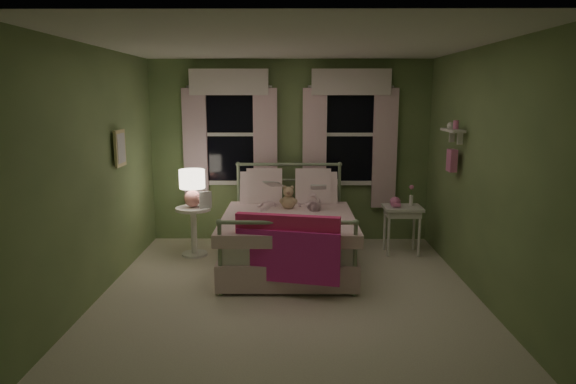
{
  "coord_description": "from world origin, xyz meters",
  "views": [
    {
      "loc": [
        0.04,
        -5.27,
        2.1
      ],
      "look_at": [
        -0.01,
        0.55,
        1.0
      ],
      "focal_mm": 32.0,
      "sensor_mm": 36.0,
      "label": 1
    }
  ],
  "objects_px": {
    "bed": "(288,235)",
    "child_left": "(267,186)",
    "nightstand_left": "(194,224)",
    "table_lamp": "(192,185)",
    "nightstand_right": "(402,214)",
    "teddy_bear": "(288,199)",
    "child_right": "(310,187)"
  },
  "relations": [
    {
      "from": "bed",
      "to": "nightstand_left",
      "type": "relative_size",
      "value": 3.13
    },
    {
      "from": "table_lamp",
      "to": "teddy_bear",
      "type": "bearing_deg",
      "value": -6.33
    },
    {
      "from": "nightstand_left",
      "to": "table_lamp",
      "type": "xyz_separation_m",
      "value": [
        0.0,
        0.0,
        0.54
      ]
    },
    {
      "from": "table_lamp",
      "to": "child_right",
      "type": "bearing_deg",
      "value": 0.72
    },
    {
      "from": "child_right",
      "to": "bed",
      "type": "bearing_deg",
      "value": 49.08
    },
    {
      "from": "table_lamp",
      "to": "bed",
      "type": "bearing_deg",
      "value": -17.77
    },
    {
      "from": "teddy_bear",
      "to": "table_lamp",
      "type": "xyz_separation_m",
      "value": [
        -1.25,
        0.14,
        0.16
      ]
    },
    {
      "from": "teddy_bear",
      "to": "bed",
      "type": "bearing_deg",
      "value": -90.0
    },
    {
      "from": "nightstand_left",
      "to": "table_lamp",
      "type": "distance_m",
      "value": 0.54
    },
    {
      "from": "child_left",
      "to": "table_lamp",
      "type": "distance_m",
      "value": 0.98
    },
    {
      "from": "teddy_bear",
      "to": "nightstand_right",
      "type": "distance_m",
      "value": 1.55
    },
    {
      "from": "bed",
      "to": "nightstand_right",
      "type": "relative_size",
      "value": 3.18
    },
    {
      "from": "bed",
      "to": "table_lamp",
      "type": "bearing_deg",
      "value": 162.23
    },
    {
      "from": "child_right",
      "to": "table_lamp",
      "type": "relative_size",
      "value": 1.42
    },
    {
      "from": "child_right",
      "to": "teddy_bear",
      "type": "bearing_deg",
      "value": 22.18
    },
    {
      "from": "child_right",
      "to": "nightstand_right",
      "type": "relative_size",
      "value": 1.1
    },
    {
      "from": "child_left",
      "to": "table_lamp",
      "type": "height_order",
      "value": "child_left"
    },
    {
      "from": "bed",
      "to": "nightstand_right",
      "type": "distance_m",
      "value": 1.6
    },
    {
      "from": "table_lamp",
      "to": "nightstand_right",
      "type": "xyz_separation_m",
      "value": [
        2.77,
        0.09,
        -0.4
      ]
    },
    {
      "from": "teddy_bear",
      "to": "child_left",
      "type": "bearing_deg",
      "value": 150.5
    },
    {
      "from": "child_left",
      "to": "table_lamp",
      "type": "relative_size",
      "value": 1.46
    },
    {
      "from": "teddy_bear",
      "to": "nightstand_left",
      "type": "height_order",
      "value": "teddy_bear"
    },
    {
      "from": "child_right",
      "to": "teddy_bear",
      "type": "distance_m",
      "value": 0.35
    },
    {
      "from": "teddy_bear",
      "to": "nightstand_right",
      "type": "height_order",
      "value": "teddy_bear"
    },
    {
      "from": "child_left",
      "to": "child_right",
      "type": "height_order",
      "value": "child_left"
    },
    {
      "from": "table_lamp",
      "to": "nightstand_left",
      "type": "bearing_deg",
      "value": -90.0
    },
    {
      "from": "bed",
      "to": "nightstand_right",
      "type": "bearing_deg",
      "value": 18.01
    },
    {
      "from": "child_left",
      "to": "nightstand_left",
      "type": "relative_size",
      "value": 1.11
    },
    {
      "from": "child_left",
      "to": "nightstand_left",
      "type": "distance_m",
      "value": 1.1
    },
    {
      "from": "child_right",
      "to": "teddy_bear",
      "type": "xyz_separation_m",
      "value": [
        -0.28,
        -0.16,
        -0.13
      ]
    },
    {
      "from": "bed",
      "to": "teddy_bear",
      "type": "relative_size",
      "value": 6.52
    },
    {
      "from": "bed",
      "to": "child_left",
      "type": "relative_size",
      "value": 2.83
    }
  ]
}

